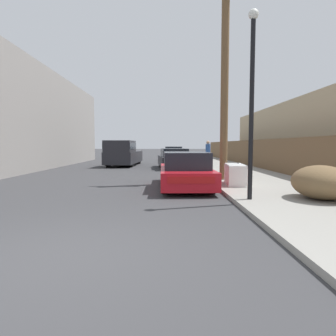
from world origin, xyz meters
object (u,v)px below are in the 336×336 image
pickup_truck (123,153)px  pedestrian (208,152)px  car_parked_mid (174,159)px  utility_pole (225,68)px  parked_sports_car_red (185,171)px  street_lamp (252,91)px  brush_pile (321,182)px  car_parked_far (174,154)px  discarded_fridge (235,174)px

pickup_truck → pedestrian: 6.17m
car_parked_mid → utility_pole: (1.84, -7.43, 4.02)m
parked_sports_car_red → street_lamp: size_ratio=0.98×
pickup_truck → utility_pole: (5.49, -9.65, 3.72)m
street_lamp → car_parked_mid: bearing=97.8°
brush_pile → car_parked_far: bearing=98.1°
discarded_fridge → car_parked_mid: 9.25m
car_parked_far → utility_pole: size_ratio=0.49×
car_parked_mid → brush_pile: size_ratio=2.70×
pedestrian → discarded_fridge: bearing=-92.9°
car_parked_mid → pedestrian: 2.90m
parked_sports_car_red → car_parked_mid: (-0.15, 8.99, 0.02)m
discarded_fridge → parked_sports_car_red: bearing=-176.0°
utility_pole → brush_pile: bearing=-69.8°
brush_pile → pickup_truck: bearing=116.8°
discarded_fridge → utility_pole: bearing=99.3°
discarded_fridge → car_parked_far: (-1.61, 19.41, 0.16)m
parked_sports_car_red → pedestrian: bearing=77.0°
utility_pole → discarded_fridge: bearing=-86.3°
pickup_truck → brush_pile: size_ratio=3.38×
car_parked_far → pickup_truck: bearing=-113.2°
utility_pole → street_lamp: bearing=-92.5°
parked_sports_car_red → street_lamp: (1.49, -3.01, 2.32)m
pedestrian → utility_pole: bearing=-94.1°
car_parked_far → brush_pile: (3.18, -22.36, -0.08)m
brush_pile → pedestrian: bearing=94.4°
parked_sports_car_red → utility_pole: 4.65m
pedestrian → pickup_truck: bearing=172.8°
discarded_fridge → parked_sports_car_red: parked_sports_car_red is taller
discarded_fridge → street_lamp: size_ratio=0.33×
discarded_fridge → pickup_truck: size_ratio=0.27×
discarded_fridge → parked_sports_car_red: (-1.79, 0.05, 0.10)m
utility_pole → pedestrian: bearing=85.9°
car_parked_far → pedestrian: size_ratio=2.52×
parked_sports_car_red → brush_pile: parked_sports_car_red is taller
car_parked_mid → car_parked_far: (0.33, 10.37, 0.03)m
pickup_truck → pedestrian: size_ratio=3.48×
car_parked_far → street_lamp: street_lamp is taller
car_parked_mid → utility_pole: size_ratio=0.54×
pickup_truck → utility_pole: bearing=122.9°
discarded_fridge → pedestrian: (0.53, 10.49, 0.52)m
discarded_fridge → utility_pole: (-0.10, 1.61, 4.15)m
street_lamp → pedestrian: bearing=86.5°
parked_sports_car_red → car_parked_far: car_parked_far is taller
car_parked_mid → brush_pile: (3.52, -11.99, -0.05)m
car_parked_mid → car_parked_far: size_ratio=1.10×
parked_sports_car_red → car_parked_mid: size_ratio=0.99×
parked_sports_car_red → pedestrian: size_ratio=2.75×
parked_sports_car_red → brush_pile: bearing=-42.2°
car_parked_mid → car_parked_far: bearing=83.5°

